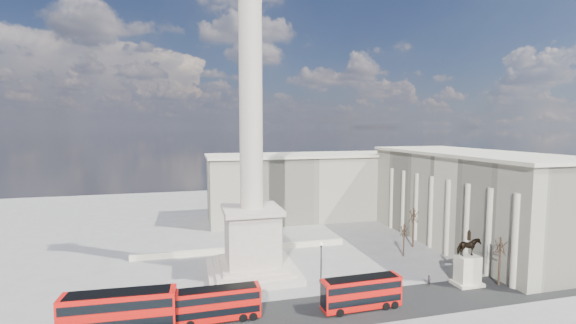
% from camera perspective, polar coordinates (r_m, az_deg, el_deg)
% --- Properties ---
extents(ground, '(180.00, 180.00, 0.00)m').
position_cam_1_polar(ground, '(59.99, -4.52, -17.82)').
color(ground, gray).
rests_on(ground, ground).
extents(asphalt_road, '(120.00, 9.00, 0.01)m').
position_cam_1_polar(asphalt_road, '(52.24, 3.35, -21.46)').
color(asphalt_road, black).
rests_on(asphalt_road, ground).
extents(nelsons_column, '(14.00, 14.00, 49.85)m').
position_cam_1_polar(nelsons_column, '(61.07, -5.42, -4.75)').
color(nelsons_column, '#BFB19F').
rests_on(nelsons_column, ground).
extents(balustrade_wall, '(40.00, 0.60, 1.10)m').
position_cam_1_polar(balustrade_wall, '(74.64, -6.71, -12.71)').
color(balustrade_wall, beige).
rests_on(balustrade_wall, ground).
extents(building_east, '(19.00, 46.00, 18.60)m').
position_cam_1_polar(building_east, '(85.50, 25.42, -4.83)').
color(building_east, beige).
rests_on(building_east, ground).
extents(building_northeast, '(51.00, 17.00, 16.60)m').
position_cam_1_polar(building_northeast, '(100.05, 2.79, -3.52)').
color(building_northeast, beige).
rests_on(building_northeast, ground).
extents(red_bus_a, '(12.45, 3.46, 5.00)m').
position_cam_1_polar(red_bus_a, '(50.21, -23.61, -19.73)').
color(red_bus_a, red).
rests_on(red_bus_a, ground).
extents(red_bus_b, '(10.17, 2.52, 4.11)m').
position_cam_1_polar(red_bus_b, '(50.25, -10.21, -19.93)').
color(red_bus_b, red).
rests_on(red_bus_b, ground).
extents(red_bus_c, '(10.52, 2.71, 4.24)m').
position_cam_1_polar(red_bus_c, '(53.07, 10.89, -18.45)').
color(red_bus_c, red).
rests_on(red_bus_c, ground).
extents(victorian_lamp, '(0.54, 0.54, 6.25)m').
position_cam_1_polar(victorian_lamp, '(59.91, 4.91, -14.08)').
color(victorian_lamp, black).
rests_on(victorian_lamp, ground).
extents(equestrian_statue, '(4.03, 3.02, 8.38)m').
position_cam_1_polar(equestrian_statue, '(64.80, 25.08, -13.77)').
color(equestrian_statue, beige).
rests_on(equestrian_statue, ground).
extents(bare_tree_near, '(1.75, 1.75, 7.64)m').
position_cam_1_polar(bare_tree_near, '(65.91, 28.95, -10.79)').
color(bare_tree_near, '#332319').
rests_on(bare_tree_near, ground).
extents(bare_tree_mid, '(1.62, 1.62, 6.14)m').
position_cam_1_polar(bare_tree_mid, '(73.84, 16.83, -9.63)').
color(bare_tree_mid, '#332319').
rests_on(bare_tree_mid, ground).
extents(bare_tree_far, '(2.00, 2.00, 8.17)m').
position_cam_1_polar(bare_tree_far, '(79.45, 18.12, -7.43)').
color(bare_tree_far, '#332319').
rests_on(bare_tree_far, ground).
extents(pedestrian_walking, '(0.65, 0.46, 1.69)m').
position_cam_1_polar(pedestrian_walking, '(62.88, 20.17, -16.19)').
color(pedestrian_walking, black).
rests_on(pedestrian_walking, ground).
extents(pedestrian_standing, '(1.09, 1.07, 1.77)m').
position_cam_1_polar(pedestrian_standing, '(60.07, 15.63, -17.05)').
color(pedestrian_standing, black).
rests_on(pedestrian_standing, ground).
extents(pedestrian_crossing, '(1.17, 1.07, 1.92)m').
position_cam_1_polar(pedestrian_crossing, '(59.35, 14.22, -17.22)').
color(pedestrian_crossing, black).
rests_on(pedestrian_crossing, ground).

